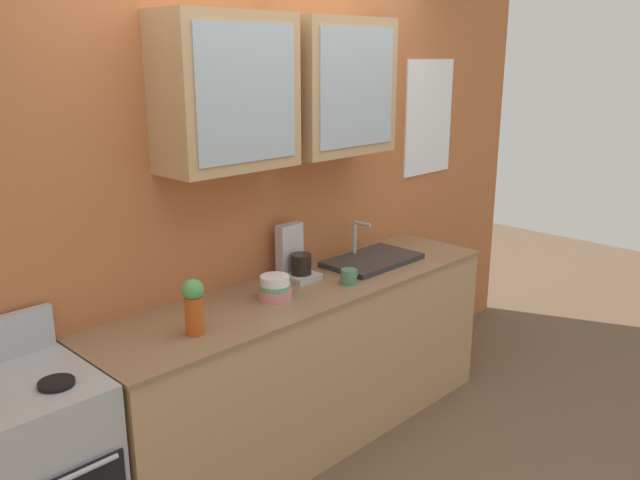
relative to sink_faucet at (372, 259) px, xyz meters
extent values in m
plane|color=brown|center=(-0.56, -0.03, -0.90)|extent=(10.00, 10.00, 0.00)
cube|color=#B76638|center=(-0.56, 0.31, 0.36)|extent=(4.76, 0.10, 2.53)
cube|color=tan|center=(-0.92, 0.11, 0.98)|extent=(0.65, 0.30, 0.70)
cube|color=#9EADB7|center=(-0.92, -0.04, 0.98)|extent=(0.55, 0.01, 0.60)
cube|color=tan|center=(-0.19, 0.11, 0.98)|extent=(0.65, 0.30, 0.70)
cube|color=#9EADB7|center=(-0.19, -0.04, 0.98)|extent=(0.55, 0.01, 0.60)
cube|color=white|center=(0.87, 0.26, 0.74)|extent=(0.50, 0.01, 0.75)
cube|color=tan|center=(-0.56, -0.03, -0.47)|extent=(2.38, 0.57, 0.86)
cube|color=#8C6B4C|center=(-0.56, -0.03, -0.03)|extent=(2.40, 0.59, 0.02)
cylinder|color=black|center=(-1.94, -0.13, -0.01)|extent=(0.13, 0.13, 0.02)
cube|color=#2D2D30|center=(0.00, 0.00, 0.00)|extent=(0.56, 0.34, 0.03)
cylinder|color=#ADAFB5|center=(0.00, 0.14, 0.11)|extent=(0.02, 0.02, 0.19)
cylinder|color=#ADAFB5|center=(0.00, 0.08, 0.20)|extent=(0.02, 0.12, 0.02)
cylinder|color=#D87F84|center=(-0.78, -0.04, 0.01)|extent=(0.17, 0.17, 0.05)
cylinder|color=#669972|center=(-0.78, -0.04, 0.04)|extent=(0.16, 0.16, 0.04)
cylinder|color=white|center=(-0.78, -0.04, 0.07)|extent=(0.15, 0.15, 0.05)
cylinder|color=#BF4C19|center=(-1.31, -0.11, 0.07)|extent=(0.08, 0.08, 0.17)
sphere|color=#4C994C|center=(-1.31, -0.11, 0.18)|extent=(0.10, 0.10, 0.10)
cylinder|color=#4C7F59|center=(-0.37, -0.15, 0.02)|extent=(0.08, 0.08, 0.08)
torus|color=#4C7F59|center=(-0.32, -0.15, 0.02)|extent=(0.05, 0.01, 0.05)
cube|color=#B7B7BC|center=(-0.49, 0.10, 0.00)|extent=(0.17, 0.20, 0.03)
cylinder|color=black|center=(-0.49, 0.08, 0.07)|extent=(0.11, 0.11, 0.11)
cube|color=#B7B7BC|center=(-0.49, 0.17, 0.14)|extent=(0.15, 0.06, 0.26)
camera|label=1|loc=(-2.81, -2.34, 1.15)|focal=37.07mm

